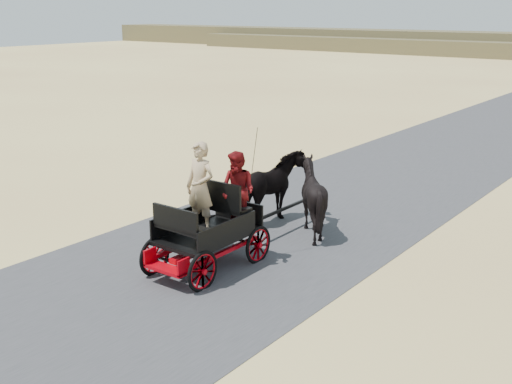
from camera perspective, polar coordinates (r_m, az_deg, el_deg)
The scene contains 8 objects.
ground at distance 14.03m, azimuth -1.36°, elevation -4.81°, with size 140.00×140.00×0.00m, color tan.
road at distance 14.03m, azimuth -1.36°, elevation -4.79°, with size 6.00×140.00×0.01m, color #38383A.
ridge_near at distance 78.31m, azimuth 7.96°, elevation 12.88°, with size 40.00×4.00×1.60m, color brown.
carriage at distance 12.82m, azimuth -4.32°, elevation -5.20°, with size 1.30×2.40×0.72m, color black, non-canonical shape.
horse_left at distance 15.22m, azimuth 1.51°, elevation 0.24°, with size 0.91×2.01×1.70m, color black.
horse_right at distance 14.63m, azimuth 5.02°, elevation -0.46°, with size 1.37×1.54×1.70m, color black.
driver_man at distance 12.58m, azimuth -4.98°, elevation 0.42°, with size 0.66×0.43×1.80m, color tan.
passenger_woman at distance 12.70m, azimuth -1.63°, elevation 0.11°, with size 0.77×0.60×1.58m, color #660C0F.
Camera 1 is at (8.14, -10.27, 5.01)m, focal length 45.00 mm.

